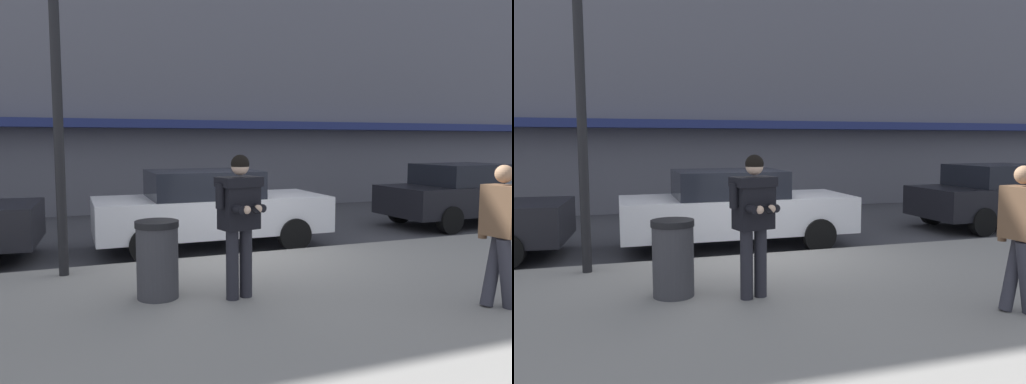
% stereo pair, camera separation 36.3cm
% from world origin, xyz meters
% --- Properties ---
extents(ground_plane, '(80.00, 80.00, 0.00)m').
position_xyz_m(ground_plane, '(0.00, 0.00, 0.00)').
color(ground_plane, '#3D3D42').
extents(sidewalk, '(32.00, 5.30, 0.14)m').
position_xyz_m(sidewalk, '(1.00, -2.85, 0.07)').
color(sidewalk, gray).
rests_on(sidewalk, ground).
extents(curb_paint_line, '(28.00, 0.12, 0.01)m').
position_xyz_m(curb_paint_line, '(1.00, 0.05, 0.00)').
color(curb_paint_line, silver).
rests_on(curb_paint_line, ground).
extents(parked_sedan_mid, '(4.50, 1.94, 1.54)m').
position_xyz_m(parked_sedan_mid, '(-0.04, 1.07, 0.79)').
color(parked_sedan_mid, silver).
rests_on(parked_sedan_mid, ground).
extents(parked_sedan_far, '(4.60, 2.13, 1.54)m').
position_xyz_m(parked_sedan_far, '(6.77, 1.52, 0.79)').
color(parked_sedan_far, black).
rests_on(parked_sedan_far, ground).
extents(man_texting_on_phone, '(0.63, 0.64, 1.81)m').
position_xyz_m(man_texting_on_phone, '(-0.66, -2.59, 1.25)').
color(man_texting_on_phone, '#23232B').
rests_on(man_texting_on_phone, sidewalk).
extents(pedestrian_dark_coat, '(0.37, 0.59, 1.70)m').
position_xyz_m(pedestrian_dark_coat, '(2.11, -3.99, 1.11)').
color(pedestrian_dark_coat, '#33333D').
rests_on(pedestrian_dark_coat, sidewalk).
extents(street_lamp_post, '(0.36, 0.36, 4.88)m').
position_xyz_m(street_lamp_post, '(-2.74, -0.65, 3.14)').
color(street_lamp_post, black).
rests_on(street_lamp_post, sidewalk).
extents(trash_bin, '(0.55, 0.55, 0.98)m').
position_xyz_m(trash_bin, '(-1.62, -2.20, 0.63)').
color(trash_bin, '#38383D').
rests_on(trash_bin, sidewalk).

